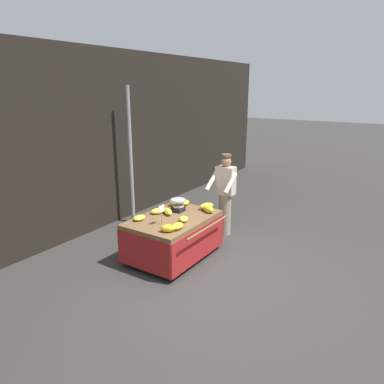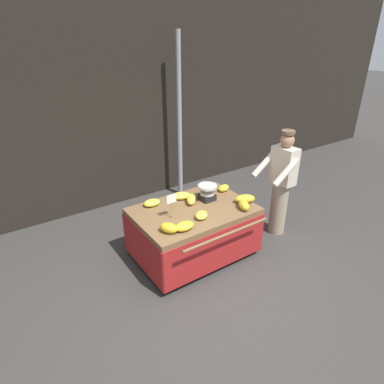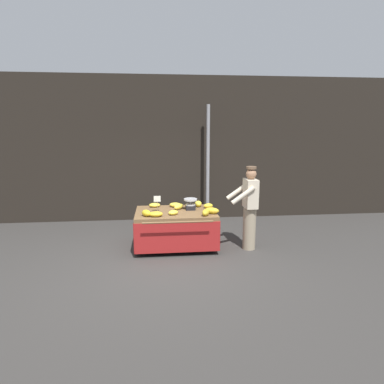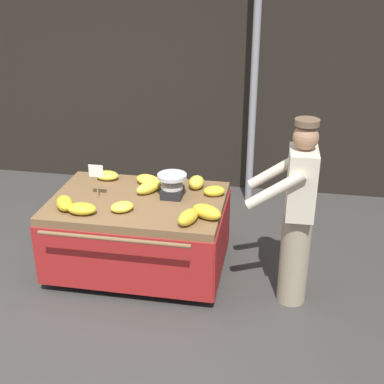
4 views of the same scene
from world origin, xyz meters
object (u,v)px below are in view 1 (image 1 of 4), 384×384
(price_sign, at_px, (162,210))
(banana_bunch_0, at_px, (158,211))
(weighing_scale, at_px, (178,205))
(vendor_person, at_px, (225,194))
(banana_cart, at_px, (173,228))
(street_pole, at_px, (130,157))
(banana_bunch_1, at_px, (168,212))
(banana_bunch_3, at_px, (184,219))
(banana_bunch_5, at_px, (168,228))
(banana_bunch_8, at_px, (209,209))
(banana_bunch_7, at_px, (207,206))
(banana_bunch_6, at_px, (177,226))
(banana_bunch_4, at_px, (174,203))
(banana_bunch_9, at_px, (186,203))
(banana_bunch_2, at_px, (139,218))

(price_sign, relative_size, banana_bunch_0, 1.19)
(weighing_scale, bearing_deg, vendor_person, -17.00)
(banana_cart, distance_m, weighing_scale, 0.47)
(street_pole, height_order, banana_cart, street_pole)
(banana_bunch_1, height_order, banana_bunch_3, banana_bunch_1)
(banana_bunch_5, distance_m, banana_bunch_8, 1.16)
(banana_bunch_1, distance_m, vendor_person, 1.47)
(street_pole, height_order, vendor_person, street_pole)
(banana_bunch_3, distance_m, banana_bunch_7, 0.77)
(price_sign, relative_size, banana_bunch_6, 1.28)
(banana_bunch_6, bearing_deg, banana_bunch_7, 5.89)
(banana_bunch_1, xyz_separation_m, banana_bunch_4, (0.44, 0.18, 0.01))
(street_pole, bearing_deg, banana_bunch_3, -115.39)
(banana_bunch_0, relative_size, banana_bunch_9, 1.39)
(price_sign, xyz_separation_m, vendor_person, (1.86, -0.20, -0.15))
(banana_bunch_4, bearing_deg, banana_bunch_8, -85.51)
(banana_bunch_9, bearing_deg, banana_bunch_3, -147.94)
(banana_bunch_0, xyz_separation_m, banana_bunch_6, (-0.42, -0.74, 0.00))
(banana_bunch_3, xyz_separation_m, banana_bunch_4, (0.57, 0.63, 0.02))
(banana_bunch_2, bearing_deg, weighing_scale, -21.39)
(banana_bunch_6, bearing_deg, banana_bunch_3, 17.77)
(price_sign, bearing_deg, banana_bunch_2, 97.81)
(street_pole, relative_size, banana_bunch_9, 14.79)
(weighing_scale, distance_m, banana_bunch_1, 0.26)
(street_pole, bearing_deg, banana_bunch_1, -117.41)
(banana_bunch_2, xyz_separation_m, banana_bunch_8, (1.01, -0.81, 0.02))
(banana_bunch_4, distance_m, banana_bunch_6, 1.17)
(banana_bunch_2, distance_m, banana_bunch_3, 0.78)
(banana_bunch_7, bearing_deg, banana_bunch_6, -174.11)
(banana_bunch_6, distance_m, banana_bunch_7, 1.12)
(banana_bunch_4, bearing_deg, banana_bunch_9, -35.33)
(weighing_scale, bearing_deg, banana_bunch_7, -44.12)
(banana_bunch_2, distance_m, banana_bunch_6, 0.79)
(banana_bunch_3, height_order, banana_bunch_4, banana_bunch_4)
(banana_cart, xyz_separation_m, weighing_scale, (0.32, 0.11, 0.33))
(banana_bunch_1, distance_m, banana_bunch_7, 0.77)
(street_pole, height_order, weighing_scale, street_pole)
(banana_bunch_6, relative_size, banana_bunch_8, 1.03)
(street_pole, relative_size, banana_bunch_8, 11.84)
(weighing_scale, bearing_deg, banana_bunch_1, 167.09)
(weighing_scale, height_order, banana_bunch_2, weighing_scale)
(banana_bunch_3, relative_size, banana_bunch_8, 0.82)
(weighing_scale, relative_size, banana_bunch_2, 1.17)
(banana_cart, height_order, banana_bunch_9, banana_bunch_9)
(banana_bunch_5, bearing_deg, banana_bunch_9, 22.47)
(banana_cart, xyz_separation_m, banana_bunch_9, (0.71, 0.21, 0.26))
(weighing_scale, relative_size, banana_bunch_8, 1.09)
(weighing_scale, distance_m, banana_bunch_5, 1.01)
(banana_bunch_9, relative_size, vendor_person, 0.12)
(banana_bunch_3, distance_m, banana_bunch_5, 0.53)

